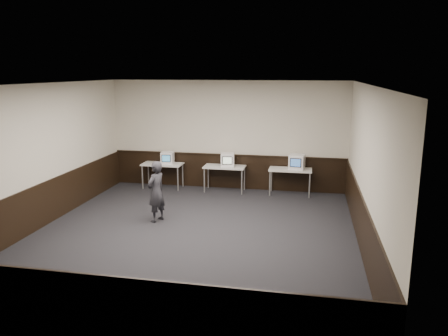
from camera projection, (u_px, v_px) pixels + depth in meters
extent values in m
plane|color=black|center=(192.00, 235.00, 9.41)|extent=(8.00, 8.00, 0.00)
plane|color=white|center=(190.00, 84.00, 8.71)|extent=(8.00, 8.00, 0.00)
plane|color=beige|center=(227.00, 135.00, 12.89)|extent=(7.00, 0.00, 7.00)
plane|color=beige|center=(103.00, 230.00, 5.23)|extent=(7.00, 0.00, 7.00)
plane|color=beige|center=(40.00, 156.00, 9.72)|extent=(0.00, 8.00, 8.00)
plane|color=beige|center=(367.00, 170.00, 8.40)|extent=(0.00, 8.00, 8.00)
cube|color=black|center=(227.00, 172.00, 13.11)|extent=(6.98, 0.04, 1.00)
cube|color=black|center=(109.00, 312.00, 5.49)|extent=(6.98, 0.04, 1.00)
cube|color=black|center=(45.00, 204.00, 9.96)|extent=(0.04, 7.98, 1.00)
cube|color=black|center=(362.00, 224.00, 8.64)|extent=(0.04, 7.98, 1.00)
cube|color=black|center=(227.00, 155.00, 12.98)|extent=(6.98, 0.06, 0.04)
cube|color=silver|center=(162.00, 164.00, 13.06)|extent=(1.20, 0.60, 0.04)
cylinder|color=#999999|center=(142.00, 177.00, 13.01)|extent=(0.04, 0.04, 0.71)
cylinder|color=#999999|center=(178.00, 179.00, 12.80)|extent=(0.04, 0.04, 0.71)
cylinder|color=#999999|center=(148.00, 174.00, 13.48)|extent=(0.04, 0.04, 0.71)
cylinder|color=#999999|center=(183.00, 175.00, 13.28)|extent=(0.04, 0.04, 0.71)
cube|color=silver|center=(225.00, 167.00, 12.70)|extent=(1.20, 0.60, 0.04)
cylinder|color=#999999|center=(204.00, 180.00, 12.65)|extent=(0.04, 0.04, 0.71)
cylinder|color=#999999|center=(242.00, 182.00, 12.44)|extent=(0.04, 0.04, 0.71)
cylinder|color=#999999|center=(208.00, 176.00, 13.12)|extent=(0.04, 0.04, 0.71)
cylinder|color=#999999|center=(244.00, 178.00, 12.92)|extent=(0.04, 0.04, 0.71)
cube|color=silver|center=(290.00, 170.00, 12.34)|extent=(1.20, 0.60, 0.04)
cylinder|color=#999999|center=(270.00, 184.00, 12.29)|extent=(0.04, 0.04, 0.71)
cylinder|color=#999999|center=(310.00, 186.00, 12.08)|extent=(0.04, 0.04, 0.71)
cylinder|color=#999999|center=(271.00, 179.00, 12.76)|extent=(0.04, 0.04, 0.71)
cylinder|color=#999999|center=(310.00, 181.00, 12.56)|extent=(0.04, 0.04, 0.71)
cube|color=white|center=(167.00, 158.00, 13.00)|extent=(0.40, 0.41, 0.36)
cube|color=black|center=(166.00, 158.00, 12.82)|extent=(0.27, 0.05, 0.21)
cube|color=teal|center=(166.00, 158.00, 12.81)|extent=(0.23, 0.03, 0.18)
cube|color=white|center=(228.00, 160.00, 12.65)|extent=(0.44, 0.45, 0.38)
cube|color=black|center=(227.00, 160.00, 12.44)|extent=(0.29, 0.05, 0.23)
cube|color=silver|center=(227.00, 161.00, 12.43)|extent=(0.25, 0.04, 0.19)
cube|color=white|center=(297.00, 162.00, 12.26)|extent=(0.47, 0.49, 0.42)
cube|color=black|center=(296.00, 163.00, 12.05)|extent=(0.31, 0.06, 0.25)
cube|color=#355F9D|center=(296.00, 163.00, 12.04)|extent=(0.27, 0.04, 0.21)
imported|color=#26262B|center=(156.00, 192.00, 10.15)|extent=(0.51, 0.61, 1.43)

